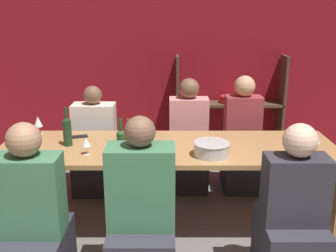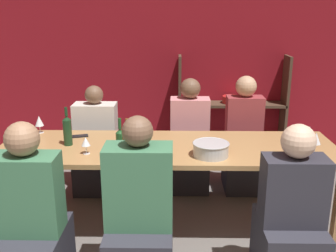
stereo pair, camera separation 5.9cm
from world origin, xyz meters
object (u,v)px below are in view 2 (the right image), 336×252
at_px(person_far_a, 189,148).
at_px(person_far_c, 243,148).
at_px(wine_glass_red_a, 86,142).
at_px(wine_glass_empty_c, 309,132).
at_px(shelf_unit, 231,121).
at_px(dining_table, 168,154).
at_px(person_far_b, 97,152).
at_px(wine_glass_empty_a, 300,140).
at_px(wine_glass_white_a, 28,134).
at_px(wine_bottle_green, 128,145).
at_px(wine_glass_empty_b, 316,139).
at_px(person_near_b, 32,229).
at_px(cell_phone, 80,136).
at_px(wine_bottle_dark, 120,141).
at_px(wine_glass_red_b, 39,121).
at_px(wine_bottle_amber, 67,130).
at_px(person_near_a, 290,228).
at_px(mixing_bowl, 211,149).
at_px(person_near_c, 140,225).

bearing_deg(person_far_a, person_far_c, 176.55).
relative_size(wine_glass_red_a, wine_glass_empty_c, 0.81).
relative_size(shelf_unit, dining_table, 0.49).
height_order(wine_glass_empty_c, person_far_b, person_far_b).
bearing_deg(person_far_b, dining_table, 135.18).
xyz_separation_m(wine_glass_empty_a, wine_glass_white_a, (-2.27, 0.09, 0.01)).
xyz_separation_m(dining_table, wine_bottle_green, (-0.30, -0.38, 0.22)).
bearing_deg(wine_glass_empty_b, person_near_b, -163.21).
height_order(cell_phone, person_near_b, person_near_b).
bearing_deg(wine_glass_empty_b, wine_bottle_dark, -178.18).
xyz_separation_m(wine_glass_empty_a, wine_glass_red_b, (-2.32, 0.49, 0.00)).
relative_size(wine_glass_empty_c, person_far_c, 0.14).
distance_m(cell_phone, person_far_c, 1.72).
distance_m(person_near_b, person_far_c, 2.35).
xyz_separation_m(dining_table, wine_glass_empty_a, (1.09, -0.13, 0.18)).
distance_m(dining_table, wine_bottle_amber, 0.89).
relative_size(wine_bottle_dark, wine_glass_red_b, 1.88).
bearing_deg(wine_glass_empty_c, person_near_a, -113.55).
xyz_separation_m(wine_glass_empty_a, cell_phone, (-1.91, 0.38, -0.10)).
height_order(dining_table, cell_phone, cell_phone).
height_order(wine_glass_red_a, person_near_a, person_near_a).
xyz_separation_m(wine_glass_empty_b, wine_glass_red_b, (-2.42, 0.54, -0.02)).
bearing_deg(mixing_bowl, person_far_a, 97.06).
bearing_deg(wine_bottle_dark, person_far_b, 111.81).
relative_size(shelf_unit, person_far_a, 1.18).
height_order(mixing_bowl, wine_bottle_amber, wine_bottle_amber).
height_order(wine_glass_empty_c, person_near_a, person_near_a).
relative_size(wine_glass_empty_c, person_far_a, 0.15).
xyz_separation_m(wine_bottle_green, person_far_c, (1.09, 1.17, -0.44)).
distance_m(mixing_bowl, person_near_b, 1.45).
height_order(wine_glass_empty_b, person_near_c, person_near_c).
bearing_deg(wine_bottle_dark, person_far_a, 60.49).
height_order(wine_glass_white_a, person_far_c, person_far_c).
relative_size(wine_glass_empty_b, wine_glass_red_a, 1.30).
relative_size(wine_bottle_amber, wine_glass_empty_c, 1.92).
relative_size(wine_glass_empty_a, person_near_b, 0.13).
height_order(wine_glass_red_b, person_near_c, person_near_c).
bearing_deg(wine_bottle_dark, cell_phone, 132.80).
bearing_deg(mixing_bowl, wine_glass_empty_a, 7.38).
bearing_deg(cell_phone, person_near_b, -95.51).
relative_size(dining_table, wine_bottle_amber, 8.62).
xyz_separation_m(shelf_unit, dining_table, (-0.81, -1.91, 0.23)).
height_order(mixing_bowl, wine_bottle_dark, wine_bottle_dark).
height_order(wine_glass_empty_b, wine_glass_white_a, wine_glass_empty_b).
xyz_separation_m(wine_glass_empty_b, person_near_b, (-2.12, -0.64, -0.45)).
relative_size(wine_glass_red_b, person_far_b, 0.15).
xyz_separation_m(wine_glass_white_a, wine_glass_empty_c, (2.40, 0.08, 0.01)).
height_order(wine_bottle_dark, person_far_b, person_far_b).
bearing_deg(wine_glass_red_a, person_near_c, -49.84).
bearing_deg(person_near_b, person_near_c, 4.19).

